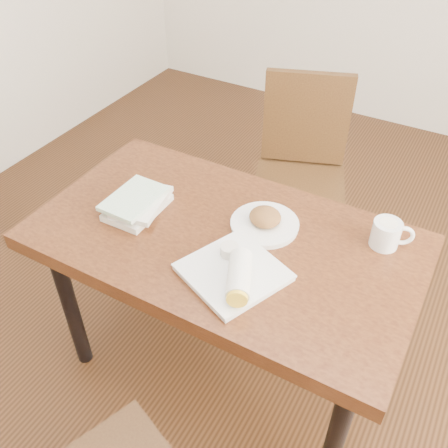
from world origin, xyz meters
The scene contains 7 objects.
ground centered at (0.00, 0.00, -0.01)m, with size 4.00×5.00×0.01m, color #472814.
table centered at (0.00, 0.00, 0.66)m, with size 1.30×0.73×0.75m.
chair_far centered at (-0.05, 0.83, 0.55)m, with size 0.54×0.54×0.95m.
plate_scone centered at (0.10, 0.11, 0.77)m, with size 0.23×0.23×0.07m.
coffee_mug centered at (0.48, 0.22, 0.80)m, with size 0.13×0.09×0.09m.
plate_burrito centered at (0.13, -0.16, 0.78)m, with size 0.36×0.36×0.09m.
book_stack centered at (-0.33, -0.03, 0.78)m, with size 0.19×0.25×0.06m.
Camera 1 is at (0.62, -1.09, 1.86)m, focal length 40.00 mm.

